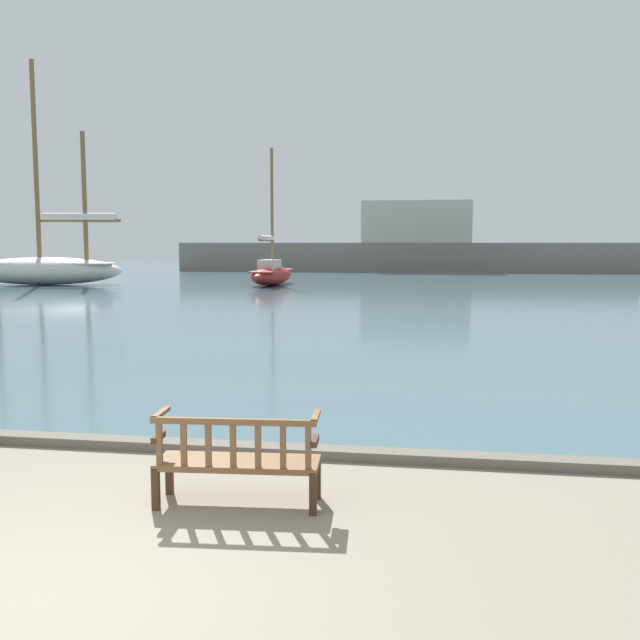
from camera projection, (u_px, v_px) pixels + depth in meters
The scene contains 7 objects.
ground_plane at pixel (32, 607), 5.06m from camera, with size 160.00×160.00×0.00m, color gray.
harbor_water at pixel (394, 281), 48.24m from camera, with size 100.00×80.00×0.08m, color #476670.
quay_edge_kerb at pixel (205, 447), 8.84m from camera, with size 40.00×0.30×0.12m, color #675F54.
park_bench at pixel (237, 459), 6.98m from camera, with size 1.63×0.64×0.92m.
sailboat_nearest_starboard at pixel (44, 265), 43.04m from camera, with size 9.73×4.51×13.25m.
sailboat_nearest_port at pixel (271, 273), 42.80m from camera, with size 2.02×6.48×8.14m.
far_breakwater at pixel (407, 250), 62.62m from camera, with size 40.66×2.40×6.29m.
Camera 1 is at (2.80, -4.42, 2.57)m, focal length 40.00 mm.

